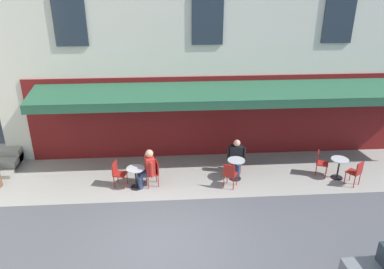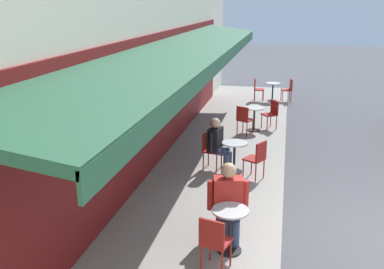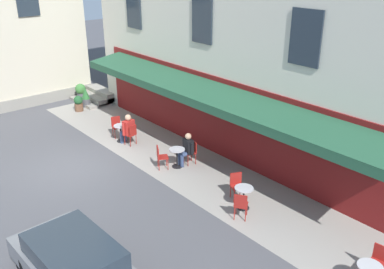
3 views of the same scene
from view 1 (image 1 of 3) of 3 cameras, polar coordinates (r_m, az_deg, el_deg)
ground_plane at (r=10.54m, az=-4.42°, el=-15.59°), size 70.00×70.00×0.00m
sidewalk_cafe_terrace at (r=13.68m, az=9.40°, el=-5.77°), size 20.50×3.20×0.01m
cafe_table_near_entrance at (r=13.90m, az=21.78°, el=-4.49°), size 0.60×0.60×0.75m
cafe_chair_red_under_awning at (r=13.64m, az=24.08°, el=-5.20°), size 0.56×0.56×0.91m
cafe_chair_red_by_window at (r=13.86m, az=19.23°, el=-3.91°), size 0.53×0.53×0.91m
cafe_table_mid_terrace at (r=12.95m, az=6.81°, el=-4.95°), size 0.60×0.60×0.75m
cafe_chair_red_kerbside at (r=12.39m, az=5.88°, el=-6.00°), size 0.54×0.54×0.91m
cafe_chair_red_corner_right at (r=13.48m, az=6.85°, el=-3.46°), size 0.47×0.47×0.91m
cafe_table_far_end at (r=12.49m, az=-8.70°, el=-6.22°), size 0.60×0.60×0.75m
cafe_chair_red_back_row at (r=12.67m, az=-11.44°, el=-5.69°), size 0.49×0.49×0.91m
cafe_chair_red_near_door at (r=12.54m, az=-5.85°, el=-5.63°), size 0.48×0.48×0.91m
seated_patron_in_red at (r=12.42m, az=-6.87°, el=-5.07°), size 0.64×0.69×1.36m
seated_companion_in_black at (r=13.23m, az=6.87°, el=-3.32°), size 0.64×0.58×1.29m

